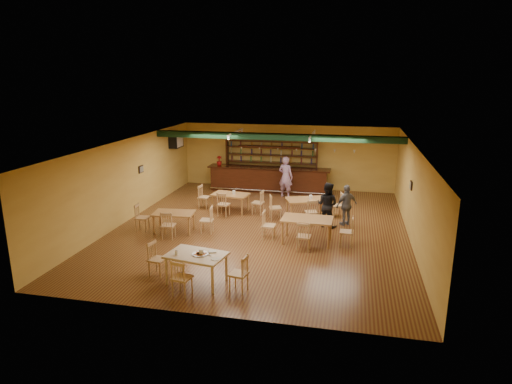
% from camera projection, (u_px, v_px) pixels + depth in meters
% --- Properties ---
extents(floor, '(12.00, 12.00, 0.00)m').
position_uv_depth(floor, '(261.00, 228.00, 15.62)').
color(floor, '#522817').
rests_on(floor, ground).
extents(ceiling_beam, '(10.00, 0.30, 0.25)m').
position_uv_depth(ceiling_beam, '(275.00, 137.00, 17.54)').
color(ceiling_beam, black).
rests_on(ceiling_beam, ceiling).
extents(track_rail_left, '(0.05, 2.50, 0.05)m').
position_uv_depth(track_rail_left, '(235.00, 132.00, 18.46)').
color(track_rail_left, white).
rests_on(track_rail_left, ceiling).
extents(track_rail_right, '(0.05, 2.50, 0.05)m').
position_uv_depth(track_rail_right, '(312.00, 134.00, 17.80)').
color(track_rail_right, white).
rests_on(track_rail_right, ceiling).
extents(ac_unit, '(0.34, 0.70, 0.48)m').
position_uv_depth(ac_unit, '(176.00, 141.00, 19.99)').
color(ac_unit, white).
rests_on(ac_unit, wall_left).
extents(picture_left, '(0.04, 0.34, 0.28)m').
position_uv_depth(picture_left, '(141.00, 169.00, 17.16)').
color(picture_left, black).
rests_on(picture_left, wall_left).
extents(picture_right, '(0.04, 0.34, 0.28)m').
position_uv_depth(picture_right, '(411.00, 185.00, 14.64)').
color(picture_right, black).
rests_on(picture_right, wall_right).
extents(bar_counter, '(5.64, 0.85, 1.13)m').
position_uv_depth(bar_counter, '(269.00, 179.00, 20.49)').
color(bar_counter, black).
rests_on(bar_counter, ground).
extents(back_bar_hutch, '(4.36, 0.40, 2.28)m').
position_uv_depth(back_bar_hutch, '(271.00, 165.00, 20.94)').
color(back_bar_hutch, black).
rests_on(back_bar_hutch, ground).
extents(poinsettia, '(0.32, 0.32, 0.44)m').
position_uv_depth(poinsettia, '(219.00, 161.00, 20.78)').
color(poinsettia, '#A40F0F').
rests_on(poinsettia, bar_counter).
extents(dining_table_a, '(1.51, 1.03, 0.70)m').
position_uv_depth(dining_table_a, '(230.00, 202.00, 17.54)').
color(dining_table_a, '#AA7D3C').
rests_on(dining_table_a, ground).
extents(dining_table_b, '(1.70, 1.35, 0.74)m').
position_uv_depth(dining_table_b, '(307.00, 209.00, 16.65)').
color(dining_table_b, '#AA7D3C').
rests_on(dining_table_b, ground).
extents(dining_table_c, '(1.45, 0.96, 0.69)m').
position_uv_depth(dining_table_c, '(174.00, 222.00, 15.21)').
color(dining_table_c, '#AA7D3C').
rests_on(dining_table_c, ground).
extents(dining_table_d, '(1.64, 1.01, 0.80)m').
position_uv_depth(dining_table_d, '(307.00, 230.00, 14.23)').
color(dining_table_d, '#AA7D3C').
rests_on(dining_table_d, ground).
extents(near_table, '(1.61, 1.18, 0.79)m').
position_uv_depth(near_table, '(197.00, 268.00, 11.43)').
color(near_table, tan).
rests_on(near_table, ground).
extents(pizza_tray, '(0.48, 0.48, 0.01)m').
position_uv_depth(pizza_tray, '(200.00, 254.00, 11.30)').
color(pizza_tray, silver).
rests_on(pizza_tray, near_table).
extents(parmesan_shaker, '(0.09, 0.09, 0.11)m').
position_uv_depth(parmesan_shaker, '(176.00, 253.00, 11.26)').
color(parmesan_shaker, '#EAE5C6').
rests_on(parmesan_shaker, near_table).
extents(napkin_stack, '(0.24, 0.21, 0.03)m').
position_uv_depth(napkin_stack, '(212.00, 252.00, 11.45)').
color(napkin_stack, white).
rests_on(napkin_stack, near_table).
extents(pizza_server, '(0.31, 0.26, 0.00)m').
position_uv_depth(pizza_server, '(207.00, 254.00, 11.32)').
color(pizza_server, silver).
rests_on(pizza_server, pizza_tray).
extents(side_plate, '(0.25, 0.25, 0.01)m').
position_uv_depth(side_plate, '(215.00, 259.00, 11.01)').
color(side_plate, white).
rests_on(side_plate, near_table).
extents(patron_bar, '(0.77, 0.62, 1.82)m').
position_uv_depth(patron_bar, '(286.00, 177.00, 19.43)').
color(patron_bar, '#9C54B7').
rests_on(patron_bar, ground).
extents(patron_right_a, '(0.94, 0.84, 1.61)m').
position_uv_depth(patron_right_a, '(327.00, 205.00, 15.62)').
color(patron_right_a, black).
rests_on(patron_right_a, ground).
extents(patron_right_b, '(0.90, 0.83, 1.48)m').
position_uv_depth(patron_right_b, '(347.00, 205.00, 15.78)').
color(patron_right_b, slate).
rests_on(patron_right_b, ground).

